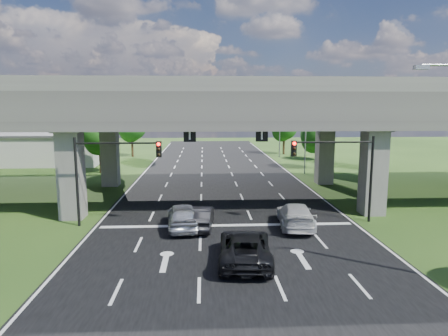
{
  "coord_description": "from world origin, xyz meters",
  "views": [
    {
      "loc": [
        -1.55,
        -22.54,
        8.0
      ],
      "look_at": [
        0.02,
        7.94,
        3.27
      ],
      "focal_mm": 32.0,
      "sensor_mm": 36.0,
      "label": 1
    }
  ],
  "objects": [
    {
      "name": "car_silver",
      "position": [
        -2.96,
        3.0,
        0.87
      ],
      "size": [
        2.43,
        5.08,
        1.68
      ],
      "primitive_type": "imported",
      "rotation": [
        0.0,
        0.0,
        3.24
      ],
      "color": "silver",
      "rests_on": "road"
    },
    {
      "name": "streetlight_far",
      "position": [
        10.1,
        24.0,
        5.85
      ],
      "size": [
        3.38,
        0.25,
        10.0
      ],
      "color": "gray",
      "rests_on": "ground"
    },
    {
      "name": "signal_left",
      "position": [
        -7.82,
        3.94,
        4.19
      ],
      "size": [
        5.76,
        0.54,
        6.0
      ],
      "color": "black",
      "rests_on": "ground"
    },
    {
      "name": "tree_right_near",
      "position": [
        13.05,
        28.0,
        4.5
      ],
      "size": [
        4.2,
        4.2,
        7.28
      ],
      "color": "black",
      "rests_on": "ground"
    },
    {
      "name": "tree_left_mid",
      "position": [
        -16.95,
        34.0,
        4.17
      ],
      "size": [
        3.91,
        3.9,
        6.76
      ],
      "color": "black",
      "rests_on": "ground"
    },
    {
      "name": "tree_left_far",
      "position": [
        -12.95,
        42.0,
        5.14
      ],
      "size": [
        4.8,
        4.8,
        8.32
      ],
      "color": "black",
      "rests_on": "ground"
    },
    {
      "name": "warehouse",
      "position": [
        -26.0,
        35.0,
        2.0
      ],
      "size": [
        20.0,
        10.0,
        4.0
      ],
      "primitive_type": "cube",
      "color": "#9E9E99",
      "rests_on": "ground"
    },
    {
      "name": "car_white",
      "position": [
        4.55,
        3.0,
        0.81
      ],
      "size": [
        2.71,
        5.58,
        1.56
      ],
      "primitive_type": "imported",
      "rotation": [
        0.0,
        0.0,
        3.04
      ],
      "color": "#B2B2B2",
      "rests_on": "road"
    },
    {
      "name": "car_dark",
      "position": [
        -1.8,
        3.0,
        0.76
      ],
      "size": [
        1.94,
        4.58,
        1.47
      ],
      "primitive_type": "imported",
      "rotation": [
        0.0,
        0.0,
        3.05
      ],
      "color": "black",
      "rests_on": "road"
    },
    {
      "name": "overpass",
      "position": [
        0.0,
        12.0,
        7.92
      ],
      "size": [
        80.0,
        15.0,
        10.0
      ],
      "color": "#383533",
      "rests_on": "ground"
    },
    {
      "name": "streetlight_beyond",
      "position": [
        10.1,
        40.0,
        5.85
      ],
      "size": [
        3.38,
        0.25,
        10.0
      ],
      "color": "gray",
      "rests_on": "ground"
    },
    {
      "name": "ground",
      "position": [
        0.0,
        0.0,
        0.0
      ],
      "size": [
        160.0,
        160.0,
        0.0
      ],
      "primitive_type": "plane",
      "color": "#244115",
      "rests_on": "ground"
    },
    {
      "name": "tree_right_far",
      "position": [
        12.05,
        44.0,
        4.82
      ],
      "size": [
        4.5,
        4.5,
        7.8
      ],
      "color": "black",
      "rests_on": "ground"
    },
    {
      "name": "car_trailing",
      "position": [
        0.54,
        -2.93,
        0.82
      ],
      "size": [
        3.04,
        5.84,
        1.57
      ],
      "primitive_type": "imported",
      "rotation": [
        0.0,
        0.0,
        3.06
      ],
      "color": "black",
      "rests_on": "road"
    },
    {
      "name": "road",
      "position": [
        0.0,
        10.0,
        0.01
      ],
      "size": [
        18.0,
        120.0,
        0.03
      ],
      "primitive_type": "cube",
      "color": "black",
      "rests_on": "ground"
    },
    {
      "name": "signal_right",
      "position": [
        7.82,
        3.94,
        4.19
      ],
      "size": [
        5.76,
        0.54,
        6.0
      ],
      "color": "black",
      "rests_on": "ground"
    },
    {
      "name": "tree_left_near",
      "position": [
        -13.95,
        26.0,
        4.82
      ],
      "size": [
        4.5,
        4.5,
        7.8
      ],
      "color": "black",
      "rests_on": "ground"
    },
    {
      "name": "tree_right_mid",
      "position": [
        16.05,
        36.0,
        4.17
      ],
      "size": [
        3.91,
        3.9,
        6.76
      ],
      "color": "black",
      "rests_on": "ground"
    }
  ]
}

